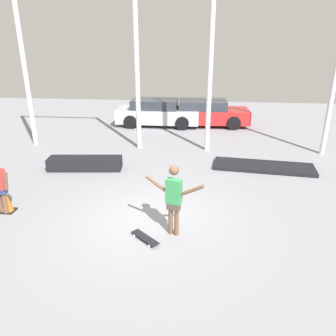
{
  "coord_description": "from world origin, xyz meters",
  "views": [
    {
      "loc": [
        1.21,
        -7.36,
        4.35
      ],
      "look_at": [
        0.25,
        1.7,
        0.8
      ],
      "focal_mm": 35.0,
      "sensor_mm": 36.0,
      "label": 1
    }
  ],
  "objects_px": {
    "skateboarder": "(174,196)",
    "parked_car_red": "(205,113)",
    "traffic_cone": "(7,202)",
    "skateboard": "(145,238)",
    "grind_box": "(85,163)",
    "manual_pad": "(263,167)",
    "parked_car_silver": "(158,113)"
  },
  "relations": [
    {
      "from": "skateboarder",
      "to": "parked_car_red",
      "type": "distance_m",
      "value": 11.02
    },
    {
      "from": "parked_car_red",
      "to": "traffic_cone",
      "type": "distance_m",
      "value": 11.64
    },
    {
      "from": "skateboard",
      "to": "grind_box",
      "type": "xyz_separation_m",
      "value": [
        -2.92,
        4.25,
        0.16
      ]
    },
    {
      "from": "parked_car_red",
      "to": "skateboarder",
      "type": "bearing_deg",
      "value": -96.21
    },
    {
      "from": "grind_box",
      "to": "skateboard",
      "type": "bearing_deg",
      "value": -55.54
    },
    {
      "from": "skateboard",
      "to": "manual_pad",
      "type": "xyz_separation_m",
      "value": [
        3.51,
        5.01,
        0.0
      ]
    },
    {
      "from": "skateboarder",
      "to": "manual_pad",
      "type": "height_order",
      "value": "skateboarder"
    },
    {
      "from": "skateboard",
      "to": "manual_pad",
      "type": "distance_m",
      "value": 6.11
    },
    {
      "from": "skateboarder",
      "to": "parked_car_silver",
      "type": "distance_m",
      "value": 10.89
    },
    {
      "from": "parked_car_silver",
      "to": "traffic_cone",
      "type": "height_order",
      "value": "parked_car_silver"
    },
    {
      "from": "parked_car_silver",
      "to": "traffic_cone",
      "type": "distance_m",
      "value": 10.46
    },
    {
      "from": "parked_car_silver",
      "to": "parked_car_red",
      "type": "distance_m",
      "value": 2.58
    },
    {
      "from": "parked_car_silver",
      "to": "skateboard",
      "type": "bearing_deg",
      "value": -83.42
    },
    {
      "from": "grind_box",
      "to": "parked_car_silver",
      "type": "height_order",
      "value": "parked_car_silver"
    },
    {
      "from": "skateboard",
      "to": "parked_car_red",
      "type": "xyz_separation_m",
      "value": [
        1.36,
        11.33,
        0.62
      ]
    },
    {
      "from": "traffic_cone",
      "to": "skateboard",
      "type": "bearing_deg",
      "value": -13.88
    },
    {
      "from": "parked_car_silver",
      "to": "parked_car_red",
      "type": "bearing_deg",
      "value": 6.26
    },
    {
      "from": "grind_box",
      "to": "traffic_cone",
      "type": "distance_m",
      "value": 3.43
    },
    {
      "from": "skateboard",
      "to": "grind_box",
      "type": "relative_size",
      "value": 0.29
    },
    {
      "from": "grind_box",
      "to": "parked_car_red",
      "type": "xyz_separation_m",
      "value": [
        4.28,
        7.08,
        0.46
      ]
    },
    {
      "from": "skateboard",
      "to": "manual_pad",
      "type": "height_order",
      "value": "manual_pad"
    },
    {
      "from": "manual_pad",
      "to": "skateboarder",
      "type": "bearing_deg",
      "value": -121.58
    },
    {
      "from": "skateboarder",
      "to": "parked_car_red",
      "type": "bearing_deg",
      "value": 104.73
    },
    {
      "from": "skateboard",
      "to": "parked_car_red",
      "type": "relative_size",
      "value": 0.16
    },
    {
      "from": "skateboarder",
      "to": "parked_car_silver",
      "type": "bearing_deg",
      "value": 118.23
    },
    {
      "from": "traffic_cone",
      "to": "manual_pad",
      "type": "bearing_deg",
      "value": 28.41
    },
    {
      "from": "grind_box",
      "to": "parked_car_red",
      "type": "bearing_deg",
      "value": 58.84
    },
    {
      "from": "skateboarder",
      "to": "skateboard",
      "type": "bearing_deg",
      "value": -134.08
    },
    {
      "from": "skateboard",
      "to": "traffic_cone",
      "type": "xyz_separation_m",
      "value": [
        -3.94,
        0.97,
        0.23
      ]
    },
    {
      "from": "skateboarder",
      "to": "parked_car_silver",
      "type": "height_order",
      "value": "skateboarder"
    },
    {
      "from": "grind_box",
      "to": "parked_car_silver",
      "type": "xyz_separation_m",
      "value": [
        1.72,
        6.81,
        0.48
      ]
    },
    {
      "from": "grind_box",
      "to": "manual_pad",
      "type": "bearing_deg",
      "value": 6.72
    }
  ]
}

